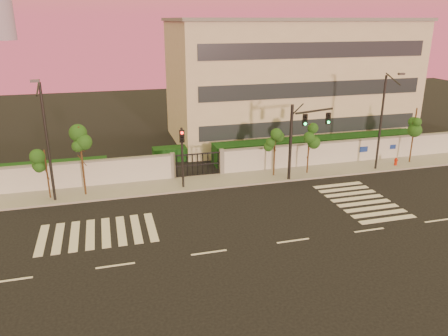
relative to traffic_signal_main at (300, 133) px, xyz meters
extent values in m
plane|color=black|center=(-4.52, -9.25, -3.84)|extent=(120.00, 120.00, 0.00)
cube|color=gray|center=(-4.52, 1.25, -3.77)|extent=(60.00, 3.00, 0.15)
cube|color=#B9BBC0|center=(-22.02, 2.75, -2.84)|extent=(25.00, 0.30, 2.00)
cube|color=#B9BBC0|center=(9.98, 2.75, -2.84)|extent=(31.00, 0.30, 2.00)
cube|color=slate|center=(9.98, 2.75, -1.78)|extent=(31.00, 0.36, 0.12)
cube|color=slate|center=(-9.52, 2.75, -2.74)|extent=(0.35, 0.35, 2.20)
cube|color=slate|center=(-5.52, 2.75, -2.74)|extent=(0.35, 0.35, 2.20)
cube|color=#0F3416|center=(4.48, 5.25, -2.94)|extent=(20.00, 2.00, 1.80)
cube|color=#0F3416|center=(-20.52, 5.25, -3.14)|extent=(12.00, 1.80, 1.40)
cube|color=#0F3416|center=(-7.52, 7.75, -3.24)|extent=(6.00, 1.50, 1.20)
cube|color=#BDB5A0|center=(4.48, 12.75, 2.16)|extent=(24.00, 12.00, 12.00)
cube|color=#262D38|center=(4.48, 6.73, -1.34)|extent=(22.00, 0.08, 1.40)
cube|color=#262D38|center=(4.48, 6.73, 2.16)|extent=(22.00, 0.08, 1.40)
cube|color=#262D38|center=(4.48, 6.73, 5.66)|extent=(22.00, 0.08, 1.40)
cube|color=slate|center=(4.48, 12.75, 8.26)|extent=(24.40, 12.40, 0.30)
cube|color=silver|center=(-18.52, -5.25, -3.83)|extent=(0.50, 4.00, 0.02)
cube|color=silver|center=(-17.62, -5.25, -3.83)|extent=(0.50, 4.00, 0.02)
cube|color=silver|center=(-16.72, -5.25, -3.83)|extent=(0.50, 4.00, 0.02)
cube|color=silver|center=(-15.82, -5.25, -3.83)|extent=(0.50, 4.00, 0.02)
cube|color=silver|center=(-14.92, -5.25, -3.83)|extent=(0.50, 4.00, 0.02)
cube|color=silver|center=(-14.02, -5.25, -3.83)|extent=(0.50, 4.00, 0.02)
cube|color=silver|center=(-13.12, -5.25, -3.83)|extent=(0.50, 4.00, 0.02)
cube|color=silver|center=(-12.22, -5.25, -3.83)|extent=(0.50, 4.00, 0.02)
cube|color=silver|center=(2.48, -8.25, -3.83)|extent=(4.00, 0.50, 0.02)
cube|color=silver|center=(2.48, -7.35, -3.83)|extent=(4.00, 0.50, 0.02)
cube|color=silver|center=(2.48, -6.45, -3.83)|extent=(4.00, 0.50, 0.02)
cube|color=silver|center=(2.48, -5.55, -3.83)|extent=(4.00, 0.50, 0.02)
cube|color=silver|center=(2.48, -4.65, -3.83)|extent=(4.00, 0.50, 0.02)
cube|color=silver|center=(2.48, -3.75, -3.83)|extent=(4.00, 0.50, 0.02)
cube|color=silver|center=(2.48, -2.85, -3.83)|extent=(4.00, 0.50, 0.02)
cube|color=silver|center=(2.48, -1.95, -3.83)|extent=(4.00, 0.50, 0.02)
cube|color=silver|center=(-19.52, -9.25, -3.83)|extent=(2.00, 0.15, 0.01)
cube|color=silver|center=(-14.52, -9.25, -3.83)|extent=(2.00, 0.15, 0.01)
cube|color=silver|center=(-9.52, -9.25, -3.83)|extent=(2.00, 0.15, 0.01)
cube|color=silver|center=(-4.52, -9.25, -3.83)|extent=(2.00, 0.15, 0.01)
cube|color=silver|center=(0.48, -9.25, -3.83)|extent=(2.00, 0.15, 0.01)
cube|color=silver|center=(5.48, -9.25, -3.83)|extent=(2.00, 0.15, 0.01)
cylinder|color=#382314|center=(-18.59, 0.99, -2.01)|extent=(0.11, 0.11, 3.67)
sphere|color=#134415|center=(-18.59, 0.99, -0.90)|extent=(0.98, 0.98, 0.98)
sphere|color=#134415|center=(-18.28, 1.17, -1.46)|extent=(0.75, 0.75, 0.75)
sphere|color=#134415|center=(-18.85, 0.86, -1.27)|extent=(0.71, 0.71, 0.71)
cylinder|color=#382314|center=(-16.18, 1.00, -1.27)|extent=(0.13, 0.13, 5.15)
sphere|color=#134415|center=(-16.18, 1.00, 0.28)|extent=(1.20, 1.20, 1.20)
sphere|color=#134415|center=(-15.80, 1.21, -0.49)|extent=(0.91, 0.91, 0.91)
sphere|color=#134415|center=(-16.51, 0.83, -0.24)|extent=(0.87, 0.87, 0.87)
cylinder|color=#382314|center=(-1.60, 1.13, -1.83)|extent=(0.12, 0.12, 4.02)
sphere|color=#134415|center=(-1.60, 1.13, -0.62)|extent=(1.10, 1.10, 1.10)
sphere|color=#134415|center=(-1.25, 1.33, -1.23)|extent=(0.84, 0.84, 0.84)
sphere|color=#134415|center=(-1.90, 0.98, -1.03)|extent=(0.80, 0.80, 0.80)
cylinder|color=#382314|center=(1.28, 0.97, -1.71)|extent=(0.12, 0.12, 4.25)
sphere|color=#134415|center=(1.28, 0.97, -0.44)|extent=(1.08, 1.08, 1.08)
sphere|color=#134415|center=(1.63, 1.17, -1.08)|extent=(0.83, 0.83, 0.83)
sphere|color=#134415|center=(0.98, 0.82, -0.86)|extent=(0.79, 0.79, 0.79)
cylinder|color=#382314|center=(11.30, 1.18, -1.36)|extent=(0.13, 0.13, 4.97)
sphere|color=#134415|center=(11.30, 1.18, 0.13)|extent=(1.15, 1.15, 1.15)
sphere|color=#134415|center=(11.66, 1.39, -0.61)|extent=(0.88, 0.88, 0.88)
sphere|color=#134415|center=(10.99, 1.02, -0.36)|extent=(0.83, 0.83, 0.83)
cylinder|color=black|center=(-0.77, 0.01, -0.80)|extent=(0.24, 0.24, 6.08)
cylinder|color=black|center=(1.10, 0.01, 1.65)|extent=(3.62, 1.18, 0.16)
cube|color=black|center=(0.31, -0.04, 1.01)|extent=(0.34, 0.18, 0.88)
sphere|color=#0CF259|center=(0.31, -0.15, 0.74)|extent=(0.20, 0.20, 0.20)
cube|color=black|center=(2.27, -0.04, 1.01)|extent=(0.34, 0.18, 0.88)
sphere|color=#0CF259|center=(2.27, -0.15, 0.74)|extent=(0.20, 0.20, 0.20)
cylinder|color=black|center=(-9.12, 0.55, -1.48)|extent=(0.17, 0.17, 4.72)
cube|color=black|center=(-9.12, 0.50, 0.25)|extent=(0.37, 0.19, 0.94)
sphere|color=red|center=(-9.12, 0.39, 0.54)|extent=(0.21, 0.21, 0.21)
cylinder|color=black|center=(-18.23, 0.50, 0.31)|extent=(0.19, 0.19, 8.31)
cylinder|color=black|center=(-18.23, -0.44, 4.26)|extent=(0.10, 1.99, 0.81)
cube|color=#3F3F44|center=(-18.23, -1.37, 4.78)|extent=(0.52, 0.26, 0.16)
cylinder|color=black|center=(7.34, 0.40, 0.13)|extent=(0.18, 0.18, 7.94)
cylinder|color=black|center=(7.34, -0.50, 3.90)|extent=(0.10, 1.90, 0.77)
cube|color=#3F3F44|center=(7.34, -1.39, 4.40)|extent=(0.50, 0.25, 0.15)
cylinder|color=#A8200B|center=(9.53, 0.70, -3.57)|extent=(0.24, 0.24, 0.55)
cylinder|color=#A8200B|center=(9.53, 0.70, -3.24)|extent=(0.31, 0.31, 0.11)
sphere|color=#A8200B|center=(9.53, 0.70, -3.12)|extent=(0.20, 0.20, 0.20)
cylinder|color=#A8200B|center=(9.53, 0.70, -3.46)|extent=(0.33, 0.23, 0.11)
camera|label=1|loc=(-14.38, -29.81, 8.29)|focal=35.00mm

